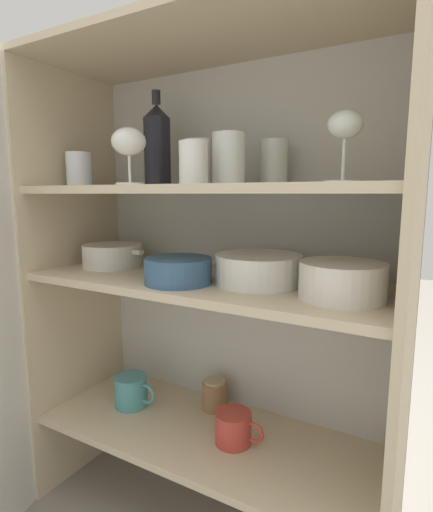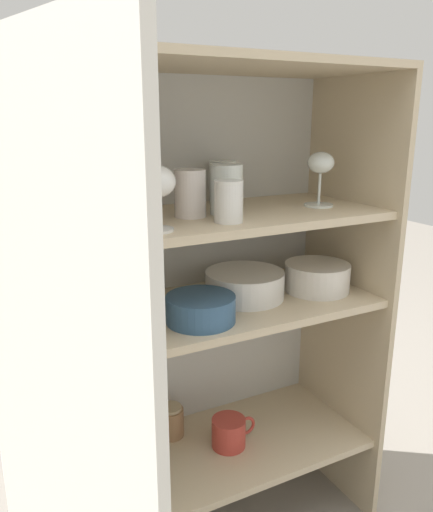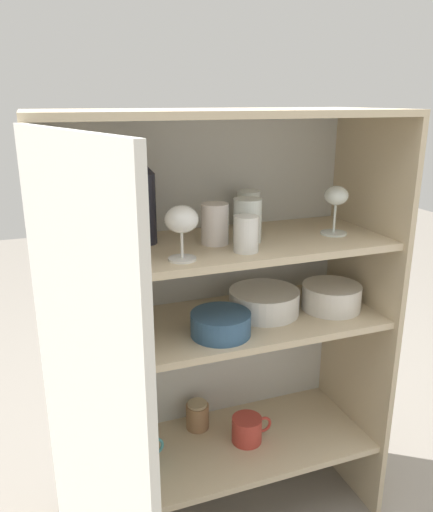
% 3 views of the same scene
% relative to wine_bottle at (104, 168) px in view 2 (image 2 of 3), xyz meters
% --- Properties ---
extents(cupboard_back_panel, '(0.96, 0.02, 1.25)m').
position_rel_wine_bottle_xyz_m(cupboard_back_panel, '(0.20, 0.12, -0.41)').
color(cupboard_back_panel, silver).
rests_on(cupboard_back_panel, ground_plane).
extents(cupboard_side_right, '(0.02, 0.40, 1.25)m').
position_rel_wine_bottle_xyz_m(cupboard_side_right, '(0.67, -0.07, -0.41)').
color(cupboard_side_right, '#CCB793').
rests_on(cupboard_side_right, ground_plane).
extents(cupboard_top_panel, '(0.96, 0.40, 0.02)m').
position_rel_wine_bottle_xyz_m(cupboard_top_panel, '(0.20, -0.07, 0.23)').
color(cupboard_top_panel, '#CCB793').
rests_on(cupboard_top_panel, cupboard_side_left).
extents(shelf_board_lower, '(0.93, 0.36, 0.02)m').
position_rel_wine_bottle_xyz_m(shelf_board_lower, '(0.20, -0.07, -0.79)').
color(shelf_board_lower, beige).
extents(shelf_board_middle, '(0.93, 0.36, 0.02)m').
position_rel_wine_bottle_xyz_m(shelf_board_middle, '(0.20, -0.07, -0.36)').
color(shelf_board_middle, beige).
extents(shelf_board_upper, '(0.93, 0.36, 0.02)m').
position_rel_wine_bottle_xyz_m(shelf_board_upper, '(0.20, -0.07, -0.12)').
color(shelf_board_upper, beige).
extents(cupboard_door, '(0.15, 0.47, 1.25)m').
position_rel_wine_bottle_xyz_m(cupboard_door, '(-0.22, -0.50, -0.41)').
color(cupboard_door, silver).
rests_on(cupboard_door, ground_plane).
extents(tumbler_glass_0, '(0.06, 0.06, 0.09)m').
position_rel_wine_bottle_xyz_m(tumbler_glass_0, '(0.23, -0.17, -0.07)').
color(tumbler_glass_0, white).
rests_on(tumbler_glass_0, shelf_board_upper).
extents(tumbler_glass_1, '(0.07, 0.07, 0.11)m').
position_rel_wine_bottle_xyz_m(tumbler_glass_1, '(0.33, 0.05, -0.06)').
color(tumbler_glass_1, white).
rests_on(tumbler_glass_1, shelf_board_upper).
extents(tumbler_glass_2, '(0.07, 0.07, 0.10)m').
position_rel_wine_bottle_xyz_m(tumbler_glass_2, '(-0.20, -0.11, -0.07)').
color(tumbler_glass_2, white).
rests_on(tumbler_glass_2, shelf_board_upper).
extents(tumbler_glass_3, '(0.07, 0.07, 0.11)m').
position_rel_wine_bottle_xyz_m(tumbler_glass_3, '(0.18, -0.07, -0.06)').
color(tumbler_glass_3, silver).
rests_on(tumbler_glass_3, shelf_board_upper).
extents(tumbler_glass_4, '(0.08, 0.08, 0.12)m').
position_rel_wine_bottle_xyz_m(tumbler_glass_4, '(0.27, -0.08, -0.06)').
color(tumbler_glass_4, white).
rests_on(tumbler_glass_4, shelf_board_upper).
extents(wine_glass_0, '(0.08, 0.08, 0.13)m').
position_rel_wine_bottle_xyz_m(wine_glass_0, '(0.06, -0.18, -0.02)').
color(wine_glass_0, white).
rests_on(wine_glass_0, shelf_board_upper).
extents(wine_glass_1, '(0.08, 0.08, 0.14)m').
position_rel_wine_bottle_xyz_m(wine_glass_1, '(0.54, -0.10, -0.02)').
color(wine_glass_1, white).
rests_on(wine_glass_1, shelf_board_upper).
extents(wine_bottle, '(0.08, 0.08, 0.26)m').
position_rel_wine_bottle_xyz_m(wine_bottle, '(0.00, 0.00, 0.00)').
color(wine_bottle, black).
rests_on(wine_bottle, shelf_board_upper).
extents(plate_stack_white, '(0.21, 0.21, 0.07)m').
position_rel_wine_bottle_xyz_m(plate_stack_white, '(0.34, -0.06, -0.31)').
color(plate_stack_white, white).
rests_on(plate_stack_white, shelf_board_middle).
extents(mixing_bowl_large, '(0.18, 0.18, 0.08)m').
position_rel_wine_bottle_xyz_m(mixing_bowl_large, '(0.55, -0.10, -0.31)').
color(mixing_bowl_large, silver).
rests_on(mixing_bowl_large, shelf_board_middle).
extents(serving_bowl_small, '(0.16, 0.16, 0.06)m').
position_rel_wine_bottle_xyz_m(serving_bowl_small, '(0.17, -0.15, -0.32)').
color(serving_bowl_small, '#33567A').
rests_on(serving_bowl_small, shelf_board_middle).
extents(casserole_dish, '(0.23, 0.17, 0.07)m').
position_rel_wine_bottle_xyz_m(casserole_dish, '(-0.13, -0.06, -0.32)').
color(casserole_dish, silver).
rests_on(casserole_dish, shelf_board_middle).
extents(coffee_mug_primary, '(0.13, 0.09, 0.08)m').
position_rel_wine_bottle_xyz_m(coffee_mug_primary, '(0.29, -0.08, -0.73)').
color(coffee_mug_primary, '#BC3D33').
rests_on(coffee_mug_primary, shelf_board_lower).
extents(coffee_mug_extra_1, '(0.14, 0.10, 0.09)m').
position_rel_wine_bottle_xyz_m(coffee_mug_extra_1, '(-0.07, -0.07, -0.73)').
color(coffee_mug_extra_1, teal).
rests_on(coffee_mug_extra_1, shelf_board_lower).
extents(storage_jar, '(0.08, 0.08, 0.09)m').
position_rel_wine_bottle_xyz_m(storage_jar, '(0.16, 0.04, -0.73)').
color(storage_jar, '#99704C').
rests_on(storage_jar, shelf_board_lower).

